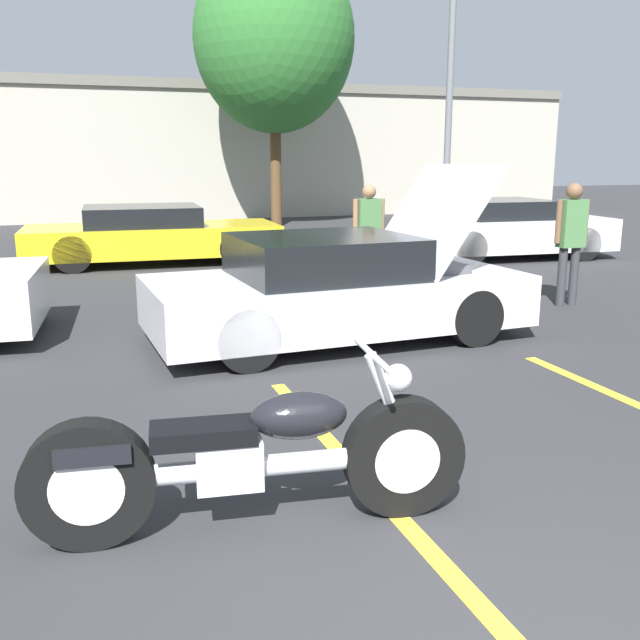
% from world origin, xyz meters
% --- Properties ---
extents(parking_stripe_back, '(0.12, 5.24, 0.01)m').
position_xyz_m(parking_stripe_back, '(0.04, 1.70, 0.00)').
color(parking_stripe_back, yellow).
rests_on(parking_stripe_back, ground).
extents(far_building, '(32.00, 4.20, 4.40)m').
position_xyz_m(far_building, '(0.00, 23.73, 2.34)').
color(far_building, '#B2AD9E').
rests_on(far_building, ground).
extents(light_pole, '(1.21, 0.28, 6.89)m').
position_xyz_m(light_pole, '(8.07, 15.66, 3.82)').
color(light_pole, slate).
rests_on(light_pole, ground).
extents(tree_background, '(4.54, 4.54, 7.88)m').
position_xyz_m(tree_background, '(4.12, 18.86, 5.26)').
color(tree_background, brown).
rests_on(tree_background, ground).
extents(motorcycle, '(2.45, 0.70, 0.99)m').
position_xyz_m(motorcycle, '(-0.78, 1.90, 0.42)').
color(motorcycle, black).
rests_on(motorcycle, ground).
extents(show_car_hood_open, '(4.27, 2.05, 1.95)m').
position_xyz_m(show_car_hood_open, '(1.15, 5.71, 0.58)').
color(show_car_hood_open, silver).
rests_on(show_car_hood_open, ground).
extents(parked_car_right_row, '(4.16, 2.19, 1.18)m').
position_xyz_m(parked_car_right_row, '(6.75, 10.89, 0.58)').
color(parked_car_right_row, white).
rests_on(parked_car_right_row, ground).
extents(parked_car_mid_right_row, '(4.84, 2.14, 1.11)m').
position_xyz_m(parked_car_mid_right_row, '(-0.20, 12.46, 0.55)').
color(parked_car_mid_right_row, yellow).
rests_on(parked_car_mid_right_row, ground).
extents(spectator_near_motorcycle, '(0.52, 0.21, 1.62)m').
position_xyz_m(spectator_near_motorcycle, '(2.68, 8.47, 0.96)').
color(spectator_near_motorcycle, '#38476B').
rests_on(spectator_near_motorcycle, ground).
extents(spectator_by_show_car, '(0.52, 0.22, 1.69)m').
position_xyz_m(spectator_by_show_car, '(4.83, 6.43, 1.00)').
color(spectator_by_show_car, '#333338').
rests_on(spectator_by_show_car, ground).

